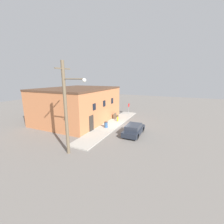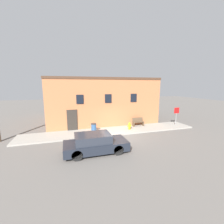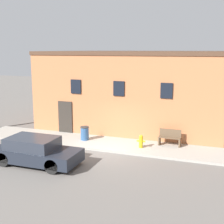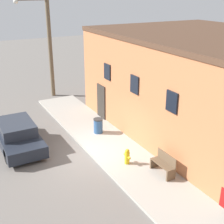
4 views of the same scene
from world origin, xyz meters
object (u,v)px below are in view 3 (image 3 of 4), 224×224
(fire_hydrant, at_px, (141,141))
(trash_bin, at_px, (85,133))
(parked_car, at_px, (35,151))
(bench, at_px, (170,138))

(fire_hydrant, height_order, trash_bin, trash_bin)
(parked_car, bearing_deg, bench, 40.66)
(fire_hydrant, height_order, parked_car, parked_car)
(bench, bearing_deg, fire_hydrant, -146.15)
(bench, xyz_separation_m, trash_bin, (-5.06, -0.66, -0.02))
(fire_hydrant, relative_size, bench, 0.59)
(bench, distance_m, parked_car, 7.54)
(bench, xyz_separation_m, parked_car, (-5.72, -4.92, 0.09))
(trash_bin, bearing_deg, bench, 7.47)
(bench, distance_m, trash_bin, 5.10)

